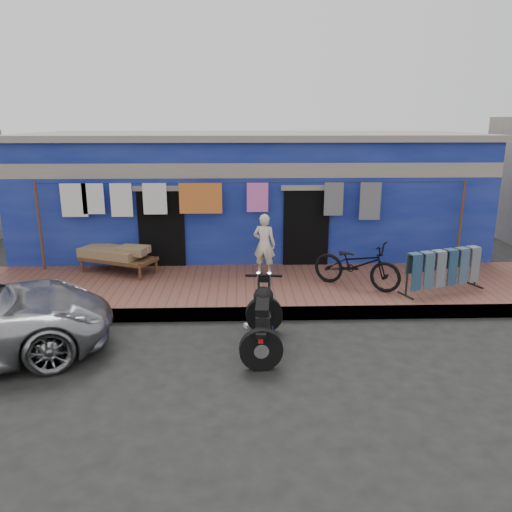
{
  "coord_description": "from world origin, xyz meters",
  "views": [
    {
      "loc": [
        -0.31,
        -7.35,
        3.71
      ],
      "look_at": [
        0.0,
        2.0,
        1.15
      ],
      "focal_mm": 35.0,
      "sensor_mm": 36.0,
      "label": 1
    }
  ],
  "objects_px": {
    "motorcycle": "(263,317)",
    "charpoy": "(119,260)",
    "seated_person": "(264,244)",
    "jeans_rack": "(443,270)",
    "bicycle": "(357,259)"
  },
  "relations": [
    {
      "from": "motorcycle",
      "to": "charpoy",
      "type": "height_order",
      "value": "motorcycle"
    },
    {
      "from": "charpoy",
      "to": "motorcycle",
      "type": "bearing_deg",
      "value": -48.91
    },
    {
      "from": "seated_person",
      "to": "charpoy",
      "type": "bearing_deg",
      "value": 13.42
    },
    {
      "from": "charpoy",
      "to": "jeans_rack",
      "type": "distance_m",
      "value": 7.22
    },
    {
      "from": "seated_person",
      "to": "motorcycle",
      "type": "bearing_deg",
      "value": 104.55
    },
    {
      "from": "seated_person",
      "to": "bicycle",
      "type": "height_order",
      "value": "seated_person"
    },
    {
      "from": "motorcycle",
      "to": "jeans_rack",
      "type": "bearing_deg",
      "value": 33.45
    },
    {
      "from": "jeans_rack",
      "to": "motorcycle",
      "type": "bearing_deg",
      "value": -151.2
    },
    {
      "from": "seated_person",
      "to": "charpoy",
      "type": "xyz_separation_m",
      "value": [
        -3.4,
        0.26,
        -0.4
      ]
    },
    {
      "from": "seated_person",
      "to": "jeans_rack",
      "type": "relative_size",
      "value": 0.74
    },
    {
      "from": "jeans_rack",
      "to": "seated_person",
      "type": "bearing_deg",
      "value": 160.25
    },
    {
      "from": "bicycle",
      "to": "charpoy",
      "type": "bearing_deg",
      "value": 109.93
    },
    {
      "from": "bicycle",
      "to": "jeans_rack",
      "type": "xyz_separation_m",
      "value": [
        1.73,
        -0.33,
        -0.16
      ]
    },
    {
      "from": "motorcycle",
      "to": "jeans_rack",
      "type": "xyz_separation_m",
      "value": [
        3.84,
        2.11,
        0.13
      ]
    },
    {
      "from": "motorcycle",
      "to": "jeans_rack",
      "type": "relative_size",
      "value": 0.95
    }
  ]
}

